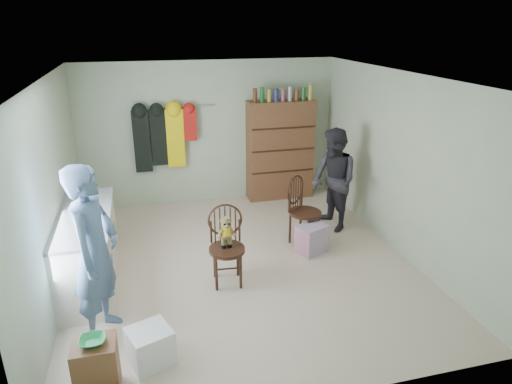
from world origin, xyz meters
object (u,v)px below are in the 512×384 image
object	(u,v)px
counter	(88,250)
chair_front	(226,240)
chair_far	(302,207)
dresser	(280,149)

from	to	relation	value
counter	chair_front	bearing A→B (deg)	-12.80
chair_far	dresser	bearing A→B (deg)	43.12
chair_far	dresser	world-z (taller)	dresser
chair_front	counter	bearing A→B (deg)	172.82
chair_front	dresser	distance (m)	3.10
counter	chair_far	world-z (taller)	chair_far
chair_far	dresser	distance (m)	1.91
dresser	chair_front	bearing A→B (deg)	-119.75
chair_front	chair_far	bearing A→B (deg)	38.20
counter	chair_front	size ratio (longest dim) A/B	1.84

